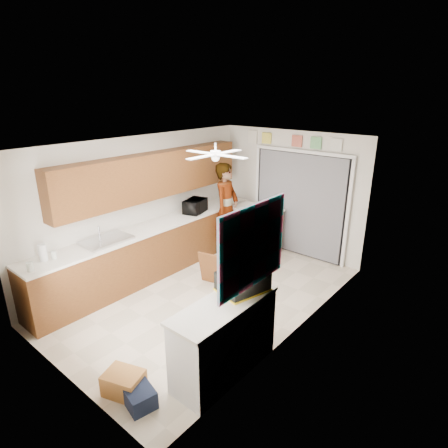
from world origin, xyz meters
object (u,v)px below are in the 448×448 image
Objects in this scene: paper_towel_roll at (43,253)px; man at (226,209)px; microwave at (195,206)px; navy_crate at (140,397)px; dog at (256,259)px; cardboard_box at (124,383)px; suitcase at (243,281)px.

man is (0.46, 3.53, -0.12)m from paper_towel_roll.
microwave is 4.01m from navy_crate.
paper_towel_roll is 3.56m from man.
man is 1.25m from dog.
dog is at bearing 104.77° from navy_crate.
navy_crate is 3.54m from dog.
dog is at bearing 100.35° from cardboard_box.
cardboard_box is (2.07, -0.22, -0.93)m from paper_towel_roll.
navy_crate is (2.23, -3.20, -0.97)m from microwave.
dog is at bearing 65.73° from paper_towel_roll.
paper_towel_roll is 0.57× the size of cardboard_box.
navy_crate is at bearing 0.00° from cardboard_box.
paper_towel_roll reaches higher than suitcase.
cardboard_box is 3.48m from dog.
man is 2.97× the size of dog.
cardboard_box is at bearing -165.02° from microwave.
paper_towel_roll reaches higher than navy_crate.
cardboard_box is at bearing -99.50° from suitcase.
navy_crate is 0.54× the size of dog.
paper_towel_roll is 0.43× the size of suitcase.
microwave is 0.76× the size of dog.
microwave reaches higher than navy_crate.
man is at bearing 147.55° from suitcase.
suitcase reaches higher than cardboard_box.
paper_towel_roll is at bearing 174.64° from navy_crate.
man reaches higher than paper_towel_roll.
suitcase is at bearing -141.74° from microwave.
paper_towel_roll is at bearing -95.41° from dog.
man is (-1.89, 3.75, 0.84)m from navy_crate.
suitcase is at bearing -39.93° from dog.
dog is (-0.90, 3.42, 0.15)m from navy_crate.
microwave reaches higher than paper_towel_roll.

